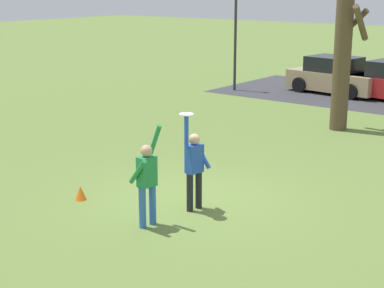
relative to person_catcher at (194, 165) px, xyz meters
The scene contains 8 objects.
ground_plane 1.12m from the person_catcher, 136.51° to the left, with size 120.00×120.00×0.00m, color olive.
person_catcher is the anchor object (origin of this frame).
person_defender 1.29m from the person_catcher, 97.83° to the right, with size 0.49×0.59×2.04m.
frisbee_disc 1.13m from the person_catcher, 97.83° to the right, with size 0.29×0.29×0.02m, color white.
parked_car_tan 15.58m from the person_catcher, 104.21° to the left, with size 4.30×2.44×1.59m.
bare_tree_tall 9.09m from the person_catcher, 94.84° to the left, with size 1.14×1.23×6.24m.
lamppost_by_lot 15.28m from the person_catcher, 120.65° to the left, with size 0.28×0.28×4.26m.
field_cone_orange 2.71m from the person_catcher, 155.72° to the right, with size 0.26×0.26×0.32m, color orange.
Camera 1 is at (7.80, -10.03, 4.62)m, focal length 57.12 mm.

